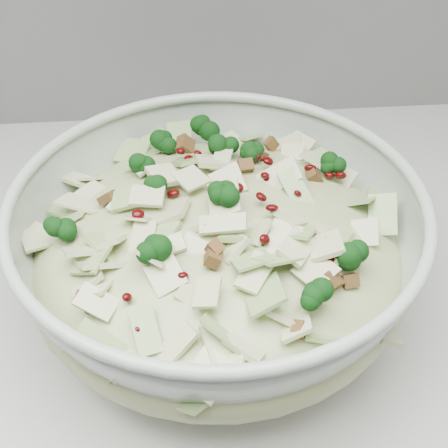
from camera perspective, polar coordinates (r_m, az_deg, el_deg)
The scene contains 2 objects.
mixing_bowl at distance 0.56m, azimuth -0.57°, elevation -2.89°, with size 0.47×0.47×0.14m.
salad at distance 0.55m, azimuth -0.58°, elevation -1.12°, with size 0.39×0.39×0.14m.
Camera 1 is at (0.64, 1.20, 1.36)m, focal length 50.00 mm.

